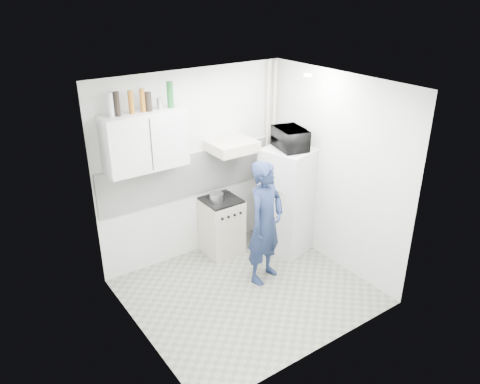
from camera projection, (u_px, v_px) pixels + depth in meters
floor at (248, 291)px, 5.92m from camera, size 2.80×2.80×0.00m
ceiling at (250, 85)px, 4.83m from camera, size 2.80×2.80×0.00m
wall_back at (194, 166)px, 6.31m from camera, size 2.80×0.00×2.80m
wall_left at (135, 233)px, 4.64m from camera, size 0.00×2.60×2.60m
wall_right at (335, 172)px, 6.11m from camera, size 0.00×2.60×2.60m
person at (265, 223)px, 5.86m from camera, size 0.69×0.56×1.63m
stove at (221, 227)px, 6.63m from camera, size 0.50×0.50×0.81m
fridge at (288, 200)px, 6.60m from camera, size 0.77×0.77×1.52m
stove_top at (221, 200)px, 6.45m from camera, size 0.48×0.48×0.03m
saucepan at (217, 197)px, 6.39m from camera, size 0.19×0.19×0.10m
microwave at (291, 139)px, 6.22m from camera, size 0.58×0.45×0.28m
bottle_a at (111, 105)px, 5.16m from camera, size 0.06×0.06×0.27m
bottle_b at (117, 104)px, 5.20m from camera, size 0.07×0.07×0.27m
bottle_c at (131, 102)px, 5.29m from camera, size 0.06×0.06×0.26m
bottle_d at (142, 100)px, 5.36m from camera, size 0.06×0.06×0.27m
canister_a at (148, 102)px, 5.41m from camera, size 0.09×0.09×0.22m
canister_b at (160, 103)px, 5.50m from camera, size 0.07×0.07×0.14m
bottle_e at (170, 95)px, 5.54m from camera, size 0.08×0.08×0.31m
upper_cabinet at (145, 141)px, 5.56m from camera, size 1.00×0.35×0.70m
range_hood at (232, 146)px, 6.24m from camera, size 0.60×0.50×0.14m
backsplash at (195, 173)px, 6.34m from camera, size 2.74×0.03×0.60m
pipe_a at (273, 150)px, 6.93m from camera, size 0.05×0.05×2.60m
pipe_b at (267, 151)px, 6.86m from camera, size 0.04×0.04×2.60m
ceiling_spot_fixture at (308, 75)px, 5.52m from camera, size 0.10×0.10×0.02m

